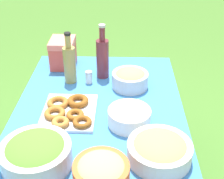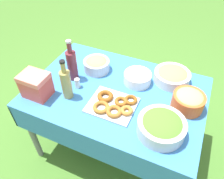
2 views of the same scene
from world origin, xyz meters
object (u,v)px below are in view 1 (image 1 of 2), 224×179
(donut_platter, at_px, (68,111))
(olive_oil_bottle, at_px, (70,63))
(wine_bottle, at_px, (103,57))
(pasta_bowl, at_px, (101,174))
(bread_bowl, at_px, (130,78))
(cooler_box, at_px, (63,53))
(fruit_bowl, at_px, (160,150))
(plate_stack, at_px, (129,117))
(salad_bowl, at_px, (36,153))

(donut_platter, distance_m, olive_oil_bottle, 0.37)
(donut_platter, height_order, wine_bottle, wine_bottle)
(pasta_bowl, distance_m, bread_bowl, 0.79)
(donut_platter, height_order, cooler_box, cooler_box)
(wine_bottle, height_order, bread_bowl, wine_bottle)
(bread_bowl, bearing_deg, fruit_bowl, 10.98)
(donut_platter, distance_m, wine_bottle, 0.47)
(pasta_bowl, distance_m, donut_platter, 0.53)
(cooler_box, bearing_deg, wine_bottle, 62.83)
(pasta_bowl, distance_m, cooler_box, 1.10)
(plate_stack, relative_size, wine_bottle, 0.62)
(olive_oil_bottle, height_order, cooler_box, olive_oil_bottle)
(plate_stack, xyz_separation_m, fruit_bowl, (0.25, 0.13, 0.01))
(plate_stack, height_order, fruit_bowl, fruit_bowl)
(fruit_bowl, bearing_deg, bread_bowl, -169.02)
(salad_bowl, bearing_deg, fruit_bowl, 95.52)
(wine_bottle, bearing_deg, donut_platter, -21.12)
(olive_oil_bottle, bearing_deg, wine_bottle, 109.68)
(olive_oil_bottle, height_order, bread_bowl, olive_oil_bottle)
(wine_bottle, bearing_deg, salad_bowl, -17.00)
(donut_platter, relative_size, wine_bottle, 1.00)
(fruit_bowl, bearing_deg, salad_bowl, -84.48)
(olive_oil_bottle, xyz_separation_m, fruit_bowl, (0.66, 0.49, -0.08))
(salad_bowl, xyz_separation_m, bread_bowl, (-0.66, 0.41, -0.01))
(donut_platter, bearing_deg, bread_bowl, 131.93)
(pasta_bowl, xyz_separation_m, bread_bowl, (-0.78, 0.12, -0.01))
(salad_bowl, relative_size, bread_bowl, 1.40)
(salad_bowl, bearing_deg, wine_bottle, 163.00)
(olive_oil_bottle, xyz_separation_m, bread_bowl, (0.05, 0.37, -0.07))
(plate_stack, bearing_deg, salad_bowl, -53.55)
(bread_bowl, bearing_deg, donut_platter, -48.07)
(pasta_bowl, distance_m, wine_bottle, 0.91)
(olive_oil_bottle, xyz_separation_m, cooler_box, (-0.22, -0.08, -0.03))
(cooler_box, bearing_deg, olive_oil_bottle, 20.24)
(olive_oil_bottle, relative_size, bread_bowl, 1.48)
(plate_stack, bearing_deg, cooler_box, -145.30)
(plate_stack, xyz_separation_m, cooler_box, (-0.64, -0.44, 0.05))
(salad_bowl, bearing_deg, olive_oil_bottle, 176.76)
(wine_bottle, bearing_deg, cooler_box, -117.17)
(salad_bowl, distance_m, bread_bowl, 0.78)
(bread_bowl, bearing_deg, olive_oil_bottle, -97.87)
(salad_bowl, relative_size, olive_oil_bottle, 0.94)
(bread_bowl, xyz_separation_m, fruit_bowl, (0.61, 0.12, -0.01))
(pasta_bowl, bearing_deg, plate_stack, 164.28)
(donut_platter, bearing_deg, wine_bottle, 158.88)
(cooler_box, bearing_deg, bread_bowl, 59.33)
(bread_bowl, relative_size, fruit_bowl, 0.77)
(wine_bottle, bearing_deg, pasta_bowl, 2.82)
(pasta_bowl, height_order, olive_oil_bottle, olive_oil_bottle)
(olive_oil_bottle, bearing_deg, plate_stack, 40.64)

